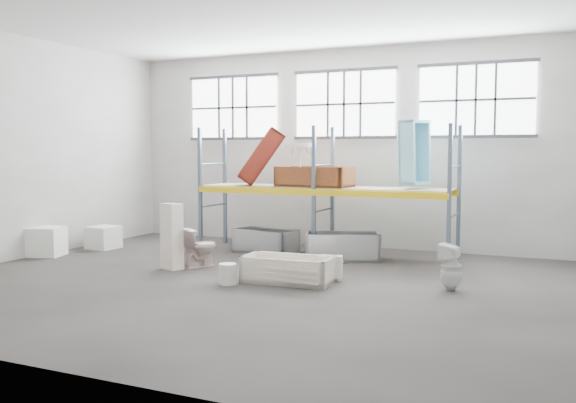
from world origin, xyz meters
The scene contains 33 objects.
floor centered at (0.00, 0.00, -0.05)m, with size 12.00×10.00×0.10m, color #4E4642.
ceiling centered at (0.00, 0.00, 5.05)m, with size 12.00×10.00×0.10m, color silver.
wall_back centered at (0.00, 5.05, 2.50)m, with size 12.00×0.10×5.00m, color #A19D96.
wall_front centered at (0.00, -5.05, 2.50)m, with size 12.00×0.10×5.00m, color #B5B0A7.
wall_left centered at (-6.05, 0.00, 2.50)m, with size 0.10×10.00×5.00m, color #A7A39B.
window_left centered at (-3.20, 4.94, 3.60)m, with size 2.60×0.04×1.60m, color white.
window_mid centered at (0.00, 4.94, 3.60)m, with size 2.60×0.04×1.60m, color white.
window_right centered at (3.20, 4.94, 3.60)m, with size 2.60×0.04×1.60m, color white.
rack_upright_la centered at (-3.00, 2.90, 1.50)m, with size 0.08×0.08×3.00m, color slate.
rack_upright_lb centered at (-3.00, 4.10, 1.50)m, with size 0.08×0.08×3.00m, color slate.
rack_upright_ma centered at (0.00, 2.90, 1.50)m, with size 0.08×0.08×3.00m, color slate.
rack_upright_mb centered at (0.00, 4.10, 1.50)m, with size 0.08×0.08×3.00m, color slate.
rack_upright_ra centered at (3.00, 2.90, 1.50)m, with size 0.08×0.08×3.00m, color slate.
rack_upright_rb centered at (3.00, 4.10, 1.50)m, with size 0.08×0.08×3.00m, color slate.
rack_beam_front centered at (0.00, 2.90, 1.50)m, with size 6.00×0.10×0.14m, color yellow.
rack_beam_back centered at (0.00, 4.10, 1.50)m, with size 6.00×0.10×0.14m, color yellow.
shelf_deck centered at (0.00, 3.50, 1.58)m, with size 5.90×1.10×0.03m, color gray.
wet_patch centered at (0.00, 2.70, 0.00)m, with size 1.80×1.80×0.00m, color black.
bathtub_beige centered at (0.54, 0.32, 0.24)m, with size 1.66×0.78×0.49m, color beige, non-canonical shape.
cistern_spare centered at (1.22, 0.75, 0.28)m, with size 0.43×0.20×0.41m, color #F5E4CF.
sink_in_tub centered at (0.59, 0.56, 0.16)m, with size 0.47×0.47×0.16m, color beige.
toilet_beige centered at (-1.82, 0.96, 0.42)m, with size 0.47×0.82×0.84m, color beige.
cistern_tall centered at (-2.18, 0.51, 0.68)m, with size 0.44×0.29×1.36m, color #F1E0CD.
toilet_white centered at (3.41, 0.91, 0.41)m, with size 0.37×0.38×0.83m, color white.
steel_tub_left centered at (-1.34, 3.14, 0.28)m, with size 1.53×0.72×0.56m, color #B3B7BC, non-canonical shape.
steel_tub_right centered at (0.65, 3.01, 0.30)m, with size 1.65×0.77×0.61m, color #AFB2B6, non-canonical shape.
rust_tub_flat centered at (-0.21, 3.46, 1.82)m, with size 1.74×0.81×0.49m, color #984826, non-canonical shape.
rust_tub_tilted centered at (-1.63, 3.49, 2.29)m, with size 1.45×0.68×0.41m, color maroon, non-canonical shape.
sink_on_shelf centered at (-0.44, 3.11, 2.09)m, with size 0.64×0.49×0.57m, color white.
blue_tub_upright centered at (2.10, 3.64, 2.40)m, with size 1.41×0.66×0.40m, color #83CDE3, non-canonical shape.
bucket centered at (-0.40, -0.29, 0.19)m, with size 0.33×0.33×0.38m, color silver.
carton_near centered at (-5.79, 0.64, 0.33)m, with size 0.78×0.67×0.67m, color white.
carton_far centered at (-5.32, 2.06, 0.28)m, with size 0.66×0.66×0.55m, color silver.
Camera 1 is at (5.27, -10.10, 2.46)m, focal length 39.01 mm.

